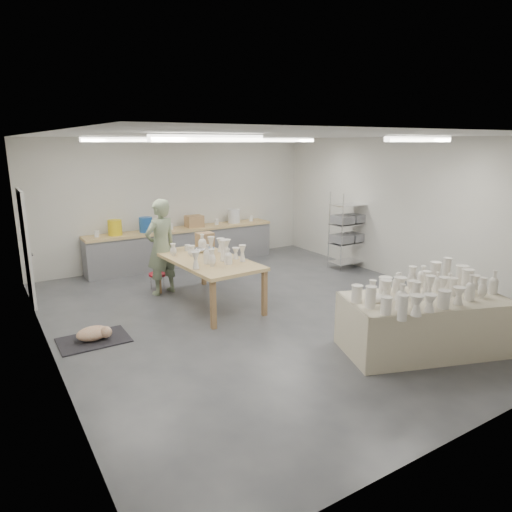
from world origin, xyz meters
TOP-DOWN VIEW (x-y plane):
  - room at (-0.11, 0.08)m, footprint 8.00×8.02m
  - back_counter at (-0.01, 3.68)m, footprint 4.60×0.60m
  - wire_shelf at (3.20, 1.40)m, footprint 0.88×0.48m
  - drying_table at (1.02, -2.48)m, footprint 2.47×1.80m
  - work_table at (-0.66, 0.96)m, footprint 1.27×2.35m
  - rug at (-2.90, 0.33)m, footprint 1.00×0.70m
  - cat at (-2.88, 0.31)m, footprint 0.51×0.38m
  - potter at (-1.21, 1.89)m, footprint 0.78×0.62m
  - red_stool at (-1.21, 2.16)m, footprint 0.48×0.48m

SIDE VIEW (x-z plane):
  - rug at x=-2.90m, z-range 0.00..0.02m
  - cat at x=-2.88m, z-range 0.02..0.23m
  - red_stool at x=-1.21m, z-range 0.13..0.48m
  - drying_table at x=1.02m, z-range -0.14..1.03m
  - back_counter at x=-0.01m, z-range -0.13..1.11m
  - work_table at x=-0.66m, z-range 0.25..1.48m
  - wire_shelf at x=3.20m, z-range 0.02..1.82m
  - potter at x=-1.21m, z-range 0.00..1.86m
  - room at x=-0.11m, z-range 0.56..3.56m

